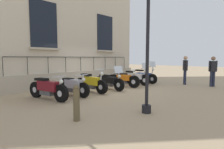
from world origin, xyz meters
The scene contains 13 objects.
ground_plane centered at (0.00, 0.00, 0.00)m, with size 60.00×60.00×0.00m, color tan.
building_facade centered at (-2.67, 0.00, 3.50)m, with size 0.82×10.21×7.25m.
motorcycle_maroon centered at (0.02, -3.39, 0.45)m, with size 2.19×0.73×0.98m.
motorcycle_silver centered at (0.15, -2.29, 0.44)m, with size 1.93×0.73×0.97m.
motorcycle_yellow centered at (0.06, -1.17, 0.44)m, with size 2.14×0.61×1.14m.
motorcycle_black centered at (0.21, -0.07, 0.44)m, with size 2.15×0.68×1.26m.
motorcycle_orange centered at (0.21, 1.13, 0.42)m, with size 2.09×0.70×1.02m.
motorcycle_white centered at (0.24, 2.25, 0.45)m, with size 2.10×0.62×1.37m.
motorcycle_blue centered at (0.12, 3.38, 0.45)m, with size 2.18×0.72×1.44m.
lamppost centered at (3.83, -2.22, 3.18)m, with size 0.37×1.07×4.04m.
bollard centered at (2.83, -4.08, 0.49)m, with size 0.17×0.17×0.98m.
pedestrian_standing centered at (2.46, 4.45, 1.02)m, with size 0.38×0.46×1.79m.
pedestrian_walking centered at (3.95, 4.72, 0.99)m, with size 0.40×0.42×1.75m.
Camera 1 is at (6.68, -6.87, 1.67)m, focal length 28.88 mm.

